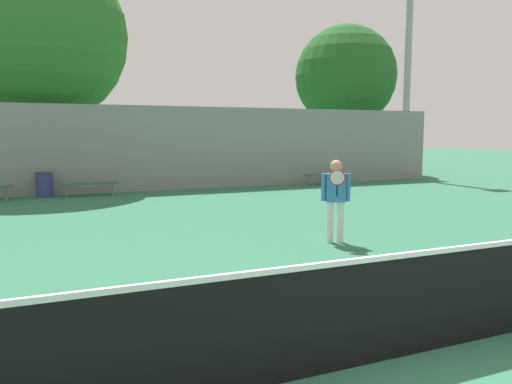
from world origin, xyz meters
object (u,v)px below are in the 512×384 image
tennis_player (336,196)px  trash_bin (44,185)px  bench_by_gate (326,175)px  tree_green_broad (346,77)px  tennis_net (384,307)px  tree_green_tall (39,36)px  light_pole_far_right (408,66)px  bench_courtside_far (90,184)px

tennis_player → trash_bin: bearing=145.6°
bench_by_gate → trash_bin: 10.90m
tennis_player → tree_green_broad: tree_green_broad is taller
tennis_net → tree_green_tall: 19.00m
trash_bin → tree_green_broad: tree_green_broad is taller
light_pole_far_right → tree_green_broad: (-0.56, 4.29, -0.08)m
tennis_net → tennis_player: (2.39, 4.62, 0.41)m
tennis_player → trash_bin: (-5.24, 9.90, -0.52)m
tennis_player → light_pole_far_right: bearing=72.8°
light_pole_far_right → tree_green_tall: (-15.69, 2.81, 0.66)m
bench_by_gate → trash_bin: trash_bin is taller
tennis_net → trash_bin: size_ratio=13.12×
tennis_net → light_pole_far_right: (12.93, 15.21, 4.72)m
light_pole_far_right → trash_bin: 16.52m
tennis_player → trash_bin: tennis_player is taller
trash_bin → tennis_player: bearing=-62.1°
bench_by_gate → light_pole_far_right: (4.88, 0.93, 4.83)m
light_pole_far_right → tree_green_tall: 15.95m
light_pole_far_right → trash_bin: light_pole_far_right is taller
tennis_player → bench_courtside_far: tennis_player is taller
bench_by_gate → tree_green_tall: bearing=160.9°
tree_green_tall → bench_by_gate: bearing=-19.1°
bench_courtside_far → tree_green_broad: (13.76, 5.23, 4.75)m
trash_bin → bench_by_gate: bearing=-1.3°
tree_green_tall → tennis_player: bearing=-69.0°
trash_bin → tree_green_tall: 6.51m
bench_courtside_far → light_pole_far_right: (14.33, 0.93, 4.83)m
bench_by_gate → trash_bin: bearing=178.7°
trash_bin → tree_green_broad: bearing=18.1°
bench_courtside_far → tree_green_broad: 15.47m
light_pole_far_right → tree_green_broad: bearing=97.5°
tennis_player → bench_courtside_far: size_ratio=0.86×
tennis_net → tree_green_broad: (12.37, 19.50, 4.64)m
tennis_net → tree_green_broad: size_ratio=1.41×
bench_courtside_far → tree_green_broad: size_ratio=0.24×
tennis_net → tree_green_broad: tree_green_broad is taller
tennis_net → tree_green_tall: (-2.76, 18.01, 5.39)m
tree_green_tall → bench_courtside_far: bearing=-70.0°
bench_by_gate → tree_green_tall: tree_green_tall is taller
light_pole_far_right → tree_green_tall: light_pole_far_right is taller
tennis_player → tree_green_broad: bearing=83.9°
light_pole_far_right → tree_green_broad: light_pole_far_right is taller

